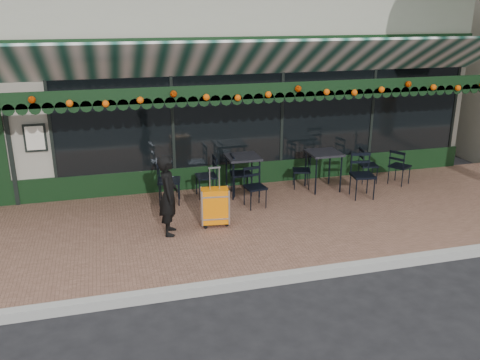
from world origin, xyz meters
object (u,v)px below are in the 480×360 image
object	(u,v)px
chair_b_front	(255,188)
chair_b_left	(206,177)
chair_b_right	(241,174)
chair_solo	(169,181)
chair_a_left	(301,171)
woman	(169,196)
chair_a_extra	(400,167)
cafe_table_a	(324,156)
cafe_table_b	(243,160)
suitcase	(215,206)
chair_a_right	(368,165)
chair_a_front	(363,176)

from	to	relation	value
chair_b_front	chair_b_left	bearing A→B (deg)	126.78
chair_b_right	chair_solo	bearing A→B (deg)	97.96
chair_a_left	woman	bearing A→B (deg)	-45.36
woman	chair_b_right	xyz separation A→B (m)	(1.73, 1.60, -0.26)
chair_a_extra	chair_b_left	bearing A→B (deg)	54.68
cafe_table_a	chair_a_extra	bearing A→B (deg)	-3.80
chair_a_left	chair_solo	xyz separation A→B (m)	(-2.91, -0.18, 0.08)
chair_a_left	cafe_table_b	bearing A→B (deg)	-70.39
woman	chair_solo	world-z (taller)	woman
chair_a_left	chair_b_front	distance (m)	1.56
suitcase	chair_solo	size ratio (longest dim) A/B	1.19
suitcase	chair_b_front	distance (m)	1.19
chair_a_right	cafe_table_a	bearing A→B (deg)	109.23
cafe_table_a	chair_a_right	bearing A→B (deg)	8.23
chair_b_left	chair_b_right	world-z (taller)	chair_b_right
chair_a_extra	chair_solo	distance (m)	5.12
suitcase	chair_b_right	world-z (taller)	suitcase
chair_a_front	chair_b_front	xyz separation A→B (m)	(-2.30, 0.06, -0.06)
cafe_table_b	chair_a_extra	distance (m)	3.58
chair_a_front	woman	bearing A→B (deg)	-161.51
suitcase	chair_a_extra	size ratio (longest dim) A/B	1.37
chair_a_extra	chair_b_left	distance (m)	4.34
cafe_table_a	chair_b_front	distance (m)	1.86
chair_b_left	chair_b_front	xyz separation A→B (m)	(0.81, -0.84, -0.03)
chair_solo	suitcase	bearing A→B (deg)	-144.31
cafe_table_b	cafe_table_a	bearing A→B (deg)	-5.03
suitcase	cafe_table_a	size ratio (longest dim) A/B	1.31
cafe_table_a	cafe_table_b	bearing A→B (deg)	174.97
chair_b_right	chair_b_left	bearing A→B (deg)	89.18
suitcase	chair_a_left	xyz separation A→B (m)	(2.27, 1.54, 0.01)
chair_a_extra	cafe_table_a	bearing A→B (deg)	55.38
chair_a_left	chair_solo	world-z (taller)	chair_solo
woman	chair_b_front	distance (m)	2.00
woman	chair_b_left	xyz separation A→B (m)	(0.99, 1.65, -0.27)
suitcase	cafe_table_b	world-z (taller)	suitcase
suitcase	chair_b_front	world-z (taller)	suitcase
chair_a_right	chair_b_front	size ratio (longest dim) A/B	0.99
chair_a_front	chair_a_extra	world-z (taller)	chair_a_front
suitcase	chair_b_left	distance (m)	1.54
chair_a_front	suitcase	bearing A→B (deg)	-161.00
chair_a_left	chair_b_front	size ratio (longest dim) A/B	0.95
chair_b_left	chair_b_front	distance (m)	1.16
chair_b_right	chair_a_front	bearing A→B (deg)	-105.94
cafe_table_b	chair_a_left	world-z (taller)	cafe_table_b
woman	chair_solo	bearing A→B (deg)	2.32
chair_a_left	chair_a_right	world-z (taller)	chair_a_right
chair_a_extra	chair_b_front	distance (m)	3.55
chair_a_left	chair_a_right	bearing A→B (deg)	104.48
cafe_table_b	chair_a_right	world-z (taller)	cafe_table_b
woman	chair_b_front	world-z (taller)	woman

